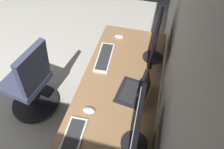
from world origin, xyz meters
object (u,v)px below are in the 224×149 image
(monitor_primary, at_px, (136,129))
(mouse_main, at_px, (89,110))
(keyboard_main, at_px, (71,143))
(mouse_spare, at_px, (119,37))
(monitor_secondary, at_px, (156,39))
(keyboard_spare, at_px, (105,57))
(laptop_leftmost, at_px, (135,91))
(office_chair, at_px, (31,84))

(monitor_primary, bearing_deg, mouse_main, -113.80)
(keyboard_main, xyz_separation_m, mouse_spare, (-1.27, 0.07, 0.01))
(monitor_secondary, height_order, keyboard_spare, monitor_secondary)
(laptop_leftmost, xyz_separation_m, office_chair, (-0.05, -1.13, -0.32))
(keyboard_spare, relative_size, mouse_spare, 4.12)
(keyboard_main, bearing_deg, monitor_primary, 103.93)
(monitor_secondary, height_order, office_chair, monitor_secondary)
(office_chair, bearing_deg, keyboard_main, 50.83)
(keyboard_main, bearing_deg, keyboard_spare, -179.73)
(monitor_primary, bearing_deg, mouse_spare, -161.83)
(office_chair, bearing_deg, monitor_primary, 67.35)
(monitor_secondary, relative_size, keyboard_main, 1.29)
(keyboard_main, height_order, mouse_spare, mouse_spare)
(keyboard_spare, distance_m, office_chair, 0.86)
(laptop_leftmost, xyz_separation_m, mouse_spare, (-0.71, -0.31, -0.03))
(laptop_leftmost, xyz_separation_m, keyboard_main, (0.56, -0.38, -0.04))
(mouse_spare, bearing_deg, mouse_main, -1.46)
(monitor_primary, xyz_separation_m, mouse_spare, (-1.16, -0.38, -0.23))
(monitor_secondary, height_order, mouse_spare, monitor_secondary)
(monitor_primary, bearing_deg, laptop_leftmost, -170.93)
(keyboard_main, relative_size, keyboard_spare, 0.99)
(laptop_leftmost, bearing_deg, keyboard_spare, -134.09)
(monitor_primary, xyz_separation_m, laptop_leftmost, (-0.45, -0.07, -0.20))
(keyboard_spare, height_order, office_chair, office_chair)
(office_chair, bearing_deg, mouse_spare, 128.87)
(monitor_secondary, height_order, laptop_leftmost, monitor_secondary)
(mouse_main, bearing_deg, monitor_secondary, 151.07)
(mouse_spare, distance_m, office_chair, 1.09)
(office_chair, bearing_deg, keyboard_spare, 112.94)
(monitor_secondary, bearing_deg, monitor_primary, -0.94)
(mouse_spare, height_order, office_chair, office_chair)
(keyboard_spare, bearing_deg, monitor_secondary, 104.93)
(laptop_leftmost, bearing_deg, mouse_spare, -156.54)
(mouse_spare, bearing_deg, monitor_secondary, 61.09)
(keyboard_spare, bearing_deg, mouse_main, 4.22)
(mouse_main, distance_m, office_chair, 0.91)
(keyboard_main, bearing_deg, laptop_leftmost, 145.95)
(laptop_leftmost, bearing_deg, keyboard_main, -34.05)
(keyboard_main, distance_m, mouse_main, 0.29)
(monitor_primary, distance_m, mouse_main, 0.50)
(laptop_leftmost, distance_m, office_chair, 1.18)
(monitor_secondary, xyz_separation_m, mouse_main, (0.76, -0.42, -0.23))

